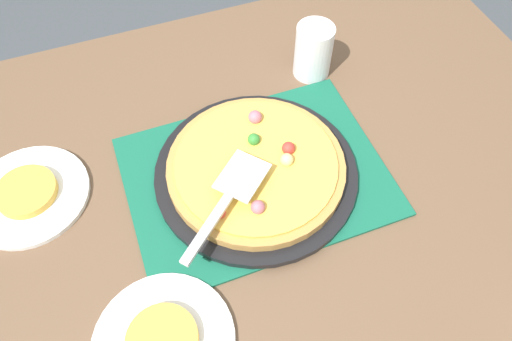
% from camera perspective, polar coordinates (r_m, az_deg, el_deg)
% --- Properties ---
extents(ground_plane, '(8.00, 8.00, 0.00)m').
position_cam_1_polar(ground_plane, '(1.58, 0.00, -15.92)').
color(ground_plane, '#3D4247').
extents(dining_table, '(1.40, 1.00, 0.75)m').
position_cam_1_polar(dining_table, '(0.99, 0.00, -4.21)').
color(dining_table, brown).
rests_on(dining_table, ground_plane).
extents(placemat, '(0.48, 0.36, 0.01)m').
position_cam_1_polar(placemat, '(0.89, 0.00, -0.61)').
color(placemat, '#145B42').
rests_on(placemat, dining_table).
extents(pizza_pan, '(0.38, 0.38, 0.01)m').
position_cam_1_polar(pizza_pan, '(0.89, 0.00, -0.25)').
color(pizza_pan, black).
rests_on(pizza_pan, placemat).
extents(pizza, '(0.33, 0.33, 0.05)m').
position_cam_1_polar(pizza, '(0.87, 0.02, 0.50)').
color(pizza, '#B78442').
rests_on(pizza, pizza_pan).
extents(plate_far_right, '(0.22, 0.22, 0.01)m').
position_cam_1_polar(plate_far_right, '(0.96, -25.73, -2.70)').
color(plate_far_right, white).
rests_on(plate_far_right, dining_table).
extents(served_slice_left, '(0.11, 0.11, 0.02)m').
position_cam_1_polar(served_slice_left, '(0.77, -11.25, -19.46)').
color(served_slice_left, gold).
rests_on(served_slice_left, plate_near_left).
extents(served_slice_right, '(0.11, 0.11, 0.02)m').
position_cam_1_polar(served_slice_right, '(0.95, -26.01, -2.29)').
color(served_slice_right, gold).
rests_on(served_slice_right, plate_far_right).
extents(cup_near, '(0.08, 0.08, 0.12)m').
position_cam_1_polar(cup_near, '(1.04, 6.94, 14.12)').
color(cup_near, white).
rests_on(cup_near, dining_table).
extents(pizza_server, '(0.20, 0.18, 0.01)m').
position_cam_1_polar(pizza_server, '(0.79, -3.35, -3.18)').
color(pizza_server, silver).
rests_on(pizza_server, pizza).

